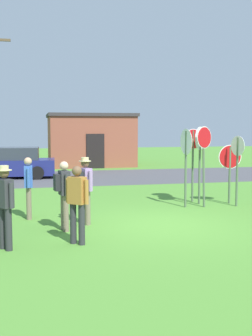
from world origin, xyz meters
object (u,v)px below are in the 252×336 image
(stop_sign_nearest, at_px, (200,151))
(person_in_dark_shirt, at_px, (77,200))
(stop_sign_far_back, at_px, (193,153))
(stop_sign_leaning_right, at_px, (237,160))
(person_near_signs, at_px, (63,191))
(person_with_sunhat, at_px, (28,184))
(person_holding_notes, at_px, (85,186))
(stop_sign_low_front, at_px, (204,153))
(stop_sign_rear_right, at_px, (230,164))
(stop_sign_leaning_left, at_px, (186,153))
(parked_car_on_street, at_px, (12,164))
(person_in_blue, at_px, (5,202))

(stop_sign_nearest, distance_m, person_in_dark_shirt, 5.85)
(stop_sign_far_back, relative_size, stop_sign_leaning_right, 1.10)
(person_near_signs, relative_size, person_with_sunhat, 1.00)
(person_holding_notes, bearing_deg, person_in_dark_shirt, -101.61)
(stop_sign_low_front, relative_size, stop_sign_rear_right, 1.31)
(stop_sign_low_front, xyz_separation_m, person_with_sunhat, (-5.35, -0.60, -0.75))
(stop_sign_low_front, distance_m, stop_sign_nearest, 0.47)
(stop_sign_leaning_right, relative_size, person_near_signs, 1.32)
(person_in_dark_shirt, bearing_deg, person_near_signs, 99.30)
(person_with_sunhat, bearing_deg, person_holding_notes, -34.67)
(stop_sign_low_front, height_order, stop_sign_rear_right, stop_sign_low_front)
(stop_sign_far_back, relative_size, stop_sign_leaning_left, 1.00)
(stop_sign_nearest, bearing_deg, person_with_sunhat, -168.89)
(parked_car_on_street, height_order, stop_sign_leaning_left, stop_sign_leaning_left)
(stop_sign_nearest, bearing_deg, stop_sign_leaning_left, -146.98)
(stop_sign_low_front, distance_m, stop_sign_leaning_left, 0.57)
(stop_sign_far_back, xyz_separation_m, person_holding_notes, (-3.94, -2.53, -0.64))
(stop_sign_low_front, distance_m, stop_sign_leaning_right, 1.11)
(stop_sign_nearest, distance_m, person_near_signs, 5.29)
(stop_sign_low_front, height_order, person_in_dark_shirt, stop_sign_low_front)
(stop_sign_far_back, xyz_separation_m, stop_sign_leaning_left, (-0.58, -0.89, 0.05))
(stop_sign_low_front, bearing_deg, person_near_signs, -154.68)
(person_near_signs, bearing_deg, stop_sign_rear_right, 24.13)
(parked_car_on_street, height_order, stop_sign_nearest, stop_sign_nearest)
(stop_sign_rear_right, bearing_deg, stop_sign_leaning_right, -88.61)
(stop_sign_low_front, bearing_deg, stop_sign_rear_right, 18.86)
(stop_sign_rear_right, xyz_separation_m, stop_sign_leaning_left, (-1.63, -0.30, 0.38))
(stop_sign_leaning_left, distance_m, person_holding_notes, 3.80)
(stop_sign_low_front, bearing_deg, stop_sign_leaning_right, -6.59)
(parked_car_on_street, relative_size, stop_sign_low_front, 1.73)
(parked_car_on_street, distance_m, person_in_blue, 12.60)
(stop_sign_leaning_right, distance_m, stop_sign_leaning_left, 1.67)
(person_in_blue, height_order, person_with_sunhat, person_in_blue)
(stop_sign_far_back, distance_m, stop_sign_nearest, 0.50)
(person_in_dark_shirt, bearing_deg, stop_sign_rear_right, 34.91)
(stop_sign_low_front, distance_m, person_with_sunhat, 5.43)
(stop_sign_rear_right, relative_size, person_in_dark_shirt, 1.15)
(stop_sign_leaning_left, height_order, person_near_signs, stop_sign_leaning_left)
(stop_sign_low_front, height_order, stop_sign_leaning_right, stop_sign_low_front)
(stop_sign_leaning_right, height_order, person_holding_notes, stop_sign_leaning_right)
(stop_sign_far_back, relative_size, person_in_blue, 1.41)
(stop_sign_rear_right, bearing_deg, stop_sign_leaning_left, -169.51)
(stop_sign_low_front, bearing_deg, person_in_dark_shirt, -141.83)
(stop_sign_low_front, height_order, stop_sign_far_back, stop_sign_low_front)
(stop_sign_leaning_left, relative_size, person_in_dark_shirt, 1.45)
(stop_sign_far_back, bearing_deg, person_in_dark_shirt, -134.82)
(stop_sign_leaning_left, bearing_deg, person_near_signs, -150.88)
(stop_sign_leaning_right, xyz_separation_m, stop_sign_leaning_left, (-1.65, 0.19, 0.21))
(person_near_signs, bearing_deg, person_in_dark_shirt, -80.70)
(stop_sign_leaning_right, distance_m, person_with_sunhat, 6.46)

